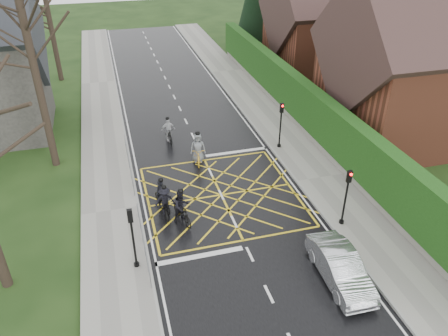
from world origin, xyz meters
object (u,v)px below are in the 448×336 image
cyclist_mid (165,204)px  cyclist_rear (162,198)px  cyclist_lead (198,151)px  car (340,267)px  cyclist_front (168,132)px  cyclist_back (182,209)px

cyclist_mid → cyclist_rear: bearing=99.2°
cyclist_lead → car: 12.00m
cyclist_mid → car: 9.18m
cyclist_front → cyclist_lead: (1.32, -3.31, 0.07)m
cyclist_back → cyclist_front: size_ratio=1.12×
cyclist_rear → cyclist_lead: cyclist_lead is taller
cyclist_back → car: (5.69, -5.79, -0.05)m
cyclist_front → cyclist_rear: bearing=-106.9°
cyclist_back → cyclist_lead: (2.12, 5.66, -0.01)m
cyclist_rear → cyclist_mid: (0.07, -0.61, 0.05)m
cyclist_rear → cyclist_mid: cyclist_rear is taller
cyclist_mid → car: (6.40, -6.58, 0.04)m
cyclist_rear → cyclist_back: cyclist_back is taller
cyclist_mid → cyclist_front: (1.51, 8.19, 0.00)m
cyclist_lead → car: size_ratio=0.54×
cyclist_front → cyclist_lead: size_ratio=0.80×
cyclist_back → cyclist_mid: (-0.71, 0.79, -0.09)m
cyclist_front → car: bearing=-76.9°
cyclist_rear → car: (6.47, -7.19, 0.09)m
cyclist_front → car: cyclist_front is taller
cyclist_back → car: bearing=-60.9°
cyclist_back → cyclist_rear: bearing=103.7°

